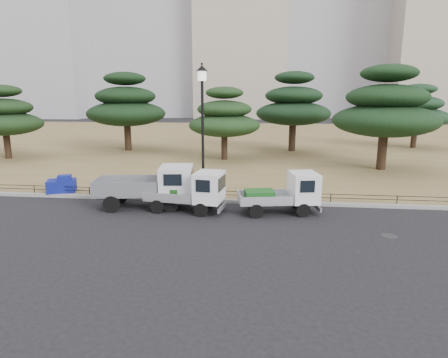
# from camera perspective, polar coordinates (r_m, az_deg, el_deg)

# --- Properties ---
(ground) EXTENTS (220.00, 220.00, 0.00)m
(ground) POSITION_cam_1_polar(r_m,az_deg,el_deg) (15.74, -0.85, -6.17)
(ground) COLOR black
(lawn) EXTENTS (120.00, 56.00, 0.15)m
(lawn) POSITION_cam_1_polar(r_m,az_deg,el_deg) (45.71, 4.20, 6.07)
(lawn) COLOR olive
(lawn) RESTS_ON ground
(curb) EXTENTS (120.00, 0.25, 0.16)m
(curb) POSITION_cam_1_polar(r_m,az_deg,el_deg) (18.18, 0.22, -3.36)
(curb) COLOR gray
(curb) RESTS_ON ground
(truck_large) EXTENTS (4.60, 2.29, 1.92)m
(truck_large) POSITION_cam_1_polar(r_m,az_deg,el_deg) (17.52, -11.06, -0.86)
(truck_large) COLOR black
(truck_large) RESTS_ON ground
(truck_kei_front) EXTENTS (3.58, 1.85, 1.82)m
(truck_kei_front) POSITION_cam_1_polar(r_m,az_deg,el_deg) (16.68, -5.06, -1.92)
(truck_kei_front) COLOR black
(truck_kei_front) RESTS_ON ground
(truck_kei_rear) EXTENTS (3.63, 2.04, 1.79)m
(truck_kei_rear) POSITION_cam_1_polar(r_m,az_deg,el_deg) (16.60, 9.19, -2.14)
(truck_kei_rear) COLOR black
(truck_kei_rear) RESTS_ON ground
(street_lamp) EXTENTS (0.56, 0.56, 6.30)m
(street_lamp) POSITION_cam_1_polar(r_m,az_deg,el_deg) (17.98, -3.31, 10.44)
(street_lamp) COLOR black
(street_lamp) RESTS_ON lawn
(pipe_fence) EXTENTS (38.00, 0.04, 0.40)m
(pipe_fence) POSITION_cam_1_polar(r_m,az_deg,el_deg) (18.23, 0.27, -2.15)
(pipe_fence) COLOR black
(pipe_fence) RESTS_ON lawn
(tarp_pile) EXTENTS (1.65, 1.45, 0.92)m
(tarp_pile) POSITION_cam_1_polar(r_m,az_deg,el_deg) (21.32, -23.46, -0.84)
(tarp_pile) COLOR navy
(tarp_pile) RESTS_ON lawn
(manhole) EXTENTS (0.60, 0.60, 0.01)m
(manhole) POSITION_cam_1_polar(r_m,az_deg,el_deg) (15.17, 23.88, -7.96)
(manhole) COLOR #2D2D30
(manhole) RESTS_ON ground
(pine_west_far) EXTENTS (5.80, 5.80, 5.85)m
(pine_west_far) POSITION_cam_1_polar(r_m,az_deg,el_deg) (34.96, -30.53, 8.22)
(pine_west_far) COLOR black
(pine_west_far) RESTS_ON lawn
(pine_west_near) EXTENTS (7.13, 7.13, 7.13)m
(pine_west_near) POSITION_cam_1_polar(r_m,az_deg,el_deg) (36.12, -14.69, 10.74)
(pine_west_near) COLOR black
(pine_west_near) RESTS_ON lawn
(pine_center_left) EXTENTS (5.59, 5.59, 5.68)m
(pine_center_left) POSITION_cam_1_polar(r_m,az_deg,el_deg) (29.62, 0.06, 9.27)
(pine_center_left) COLOR black
(pine_center_left) RESTS_ON lawn
(pine_center_right) EXTENTS (6.75, 6.75, 7.17)m
(pine_center_right) POSITION_cam_1_polar(r_m,az_deg,el_deg) (35.11, 10.53, 10.96)
(pine_center_right) COLOR black
(pine_center_right) RESTS_ON lawn
(pine_east_near) EXTENTS (6.92, 6.92, 6.99)m
(pine_east_near) POSITION_cam_1_polar(r_m,az_deg,el_deg) (27.59, 23.43, 9.63)
(pine_east_near) COLOR black
(pine_east_near) RESTS_ON lawn
(pine_east_far) EXTENTS (6.13, 6.13, 6.16)m
(pine_east_far) POSITION_cam_1_polar(r_m,az_deg,el_deg) (41.43, 27.30, 9.16)
(pine_east_far) COLOR black
(pine_east_far) RESTS_ON lawn
(tower_center_left) EXTENTS (22.00, 20.00, 55.00)m
(tower_center_left) POSITION_cam_1_polar(r_m,az_deg,el_deg) (102.55, 2.89, 24.94)
(tower_center_left) COLOR #AAA08C
(tower_center_left) RESTS_ON ground
(tower_east) EXTENTS (20.00, 18.00, 48.00)m
(tower_east) POSITION_cam_1_polar(r_m,az_deg,el_deg) (105.73, 29.81, 21.11)
(tower_east) COLOR #AAA08C
(tower_east) RESTS_ON ground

